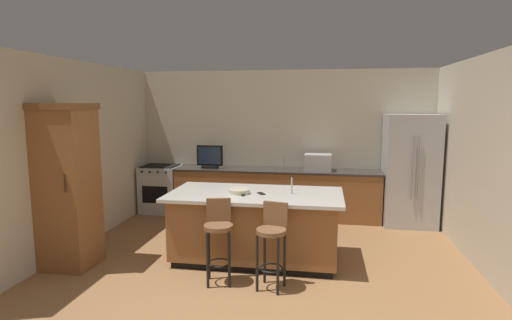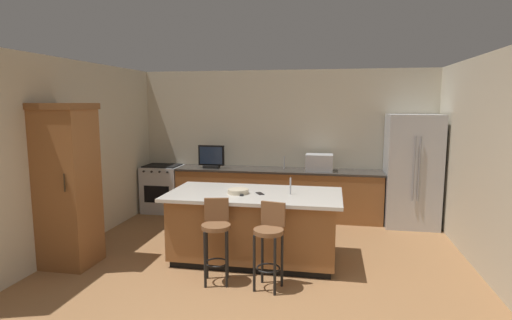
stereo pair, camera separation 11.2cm
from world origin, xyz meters
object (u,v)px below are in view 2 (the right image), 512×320
range_oven (163,188)px  cell_phone (260,193)px  kitchen_island (254,226)px  tv_monitor (211,157)px  bar_stool_left (216,233)px  tv_remote (242,194)px  microwave (319,163)px  bar_stool_right (269,238)px  refrigerator (412,171)px  fruit_bowl (238,191)px  cabinet_tower (67,183)px

range_oven → cell_phone: (2.31, -2.17, 0.47)m
kitchen_island → tv_monitor: tv_monitor is taller
bar_stool_left → tv_remote: (0.18, 0.62, 0.34)m
microwave → bar_stool_right: microwave is taller
refrigerator → bar_stool_right: (-2.03, -2.87, -0.37)m
tv_remote → kitchen_island: bearing=42.0°
refrigerator → microwave: (-1.58, 0.07, 0.09)m
bar_stool_right → cell_phone: size_ratio=6.57×
tv_remote → fruit_bowl: bearing=132.4°
cabinet_tower → bar_stool_left: (2.02, -0.16, -0.50)m
bar_stool_right → bar_stool_left: bearing=-172.3°
microwave → fruit_bowl: bearing=-114.0°
cabinet_tower → kitchen_island: bearing=14.5°
refrigerator → fruit_bowl: refrigerator is taller
range_oven → microwave: microwave is taller
tv_remote → bar_stool_left: bearing=-111.2°
refrigerator → bar_stool_left: bearing=-133.4°
tv_monitor → kitchen_island: bearing=-59.6°
microwave → fruit_bowl: size_ratio=1.74×
microwave → cell_phone: 2.29m
bar_stool_left → refrigerator: bearing=33.9°
tv_monitor → refrigerator: bearing=-0.4°
range_oven → fruit_bowl: size_ratio=3.34×
cabinet_tower → bar_stool_right: bearing=-4.4°
microwave → bar_stool_right: (-0.45, -2.94, -0.45)m
fruit_bowl → bar_stool_left: bearing=-98.8°
microwave → bar_stool_right: size_ratio=0.49×
kitchen_island → cell_phone: cell_phone is taller
tv_remote → cabinet_tower: bearing=-173.6°
fruit_bowl → cell_phone: 0.29m
kitchen_island → range_oven: kitchen_island is taller
tv_remote → microwave: bearing=62.8°
refrigerator → bar_stool_right: size_ratio=1.95×
tv_monitor → tv_remote: 2.48m
kitchen_island → tv_monitor: 2.49m
refrigerator → tv_remote: refrigerator is taller
refrigerator → cell_phone: size_ratio=12.81×
microwave → fruit_bowl: microwave is taller
cabinet_tower → tv_remote: size_ratio=12.41×
refrigerator → cabinet_tower: size_ratio=0.91×
fruit_bowl → cell_phone: size_ratio=1.84×
bar_stool_right → cell_phone: bar_stool_right is taller
refrigerator → microwave: bearing=177.3°
refrigerator → kitchen_island: bearing=-138.9°
range_oven → kitchen_island: bearing=-43.7°
bar_stool_right → tv_remote: (-0.46, 0.66, 0.34)m
refrigerator → bar_stool_left: (-2.67, -2.82, -0.36)m
cabinet_tower → cell_phone: (2.42, 0.56, -0.17)m
range_oven → microwave: 3.07m
bar_stool_left → range_oven: bearing=110.8°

